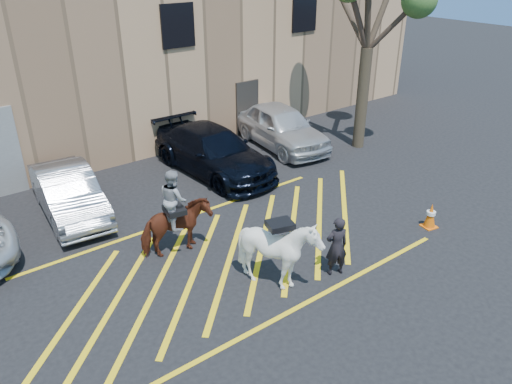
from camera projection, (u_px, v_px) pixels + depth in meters
ground at (223, 253)px, 12.87m from camera, size 90.00×90.00×0.00m
car_silver_sedan at (69, 193)px, 14.41m from camera, size 1.86×4.33×1.39m
car_blue_suv at (213, 151)px, 17.15m from camera, size 2.40×5.38×1.53m
car_white_suv at (281, 126)px, 19.36m from camera, size 2.54×4.99×1.63m
handler at (337, 246)px, 11.74m from camera, size 0.65×0.54×1.52m
warehouse at (49, 43)px, 19.74m from camera, size 32.42×10.20×7.30m
hatching_zone at (230, 258)px, 12.66m from camera, size 12.60×5.12×0.01m
mounted_bay at (175, 221)px, 12.46m from camera, size 1.85×1.03×2.32m
saddled_white at (279, 252)px, 11.25m from camera, size 1.87×2.00×1.82m
traffic_cone at (431, 215)px, 13.90m from camera, size 0.44×0.44×0.73m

